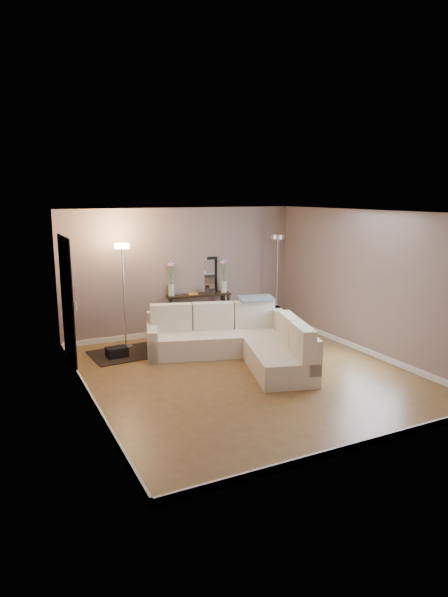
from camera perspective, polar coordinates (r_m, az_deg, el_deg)
name	(u,v)px	position (r m, az deg, el deg)	size (l,w,h in m)	color
floor	(246,374)	(8.22, 2.48, -8.60)	(5.00, 5.50, 0.01)	brown
ceiling	(247,212)	(7.71, 2.66, 9.90)	(5.00, 5.50, 0.01)	white
wall_back	(182,271)	(10.33, -4.80, 3.10)	(5.00, 0.02, 2.60)	gray
wall_front	(368,341)	(5.67, 16.10, -4.67)	(5.00, 0.02, 2.60)	gray
wall_left	(84,312)	(7.04, -15.68, -1.46)	(0.02, 5.50, 2.60)	gray
wall_right	(369,283)	(9.31, 16.26, 1.69)	(0.02, 5.50, 2.60)	gray
baseboard_back	(184,330)	(10.57, -4.63, -3.63)	(5.00, 0.03, 0.10)	white
baseboard_front	(360,445)	(6.15, 15.25, -15.86)	(5.00, 0.03, 0.10)	white
baseboard_left	(91,397)	(7.42, -14.95, -10.88)	(0.03, 5.50, 0.10)	white
baseboard_right	(364,350)	(9.58, 15.72, -5.69)	(0.03, 5.50, 0.10)	white
doorway	(67,302)	(8.72, -17.50, -0.38)	(0.02, 1.20, 2.20)	black
switch_plate	(76,306)	(7.88, -16.58, -0.85)	(0.02, 0.08, 0.12)	white
sectional_sofa	(239,340)	(8.86, 1.75, -4.78)	(2.69, 3.06, 0.90)	beige
throw_blanket	(256,299)	(9.39, 3.72, -0.02)	(0.64, 0.37, 0.05)	slate
console_table	(194,311)	(10.45, -3.40, -1.43)	(1.38, 0.51, 0.83)	black
leaning_mirror	(196,275)	(10.49, -3.27, 2.70)	(0.95, 0.15, 0.75)	black
table_decor	(199,293)	(10.35, -2.93, 0.63)	(0.57, 0.16, 0.13)	orange
flower_vase_left	(171,282)	(10.19, -6.06, 1.92)	(0.16, 0.14, 0.71)	silver
flower_vase_right	(224,279)	(10.52, -0.02, 2.30)	(0.16, 0.14, 0.71)	silver
floor_lamp_lit	(123,275)	(9.41, -11.46, 2.64)	(0.30, 0.30, 1.98)	silver
floor_lamp_unlit	(277,263)	(10.76, 6.13, 4.11)	(0.34, 0.34, 2.02)	silver
charcoal_rug	(127,353)	(9.35, -10.99, -6.17)	(1.29, 0.97, 0.02)	black
black_bag	(117,354)	(9.18, -12.14, -6.18)	(0.37, 0.26, 0.24)	black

